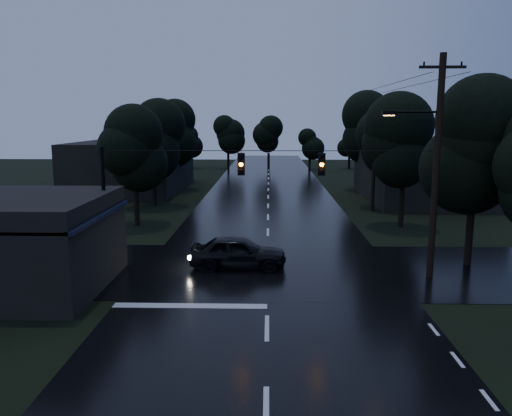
{
  "coord_description": "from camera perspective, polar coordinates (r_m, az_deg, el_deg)",
  "views": [
    {
      "loc": [
        0.04,
        -11.36,
        7.16
      ],
      "look_at": [
        -0.62,
        14.2,
        2.63
      ],
      "focal_mm": 35.0,
      "sensor_mm": 36.0,
      "label": 1
    }
  ],
  "objects": [
    {
      "name": "building_far_left",
      "position": [
        53.44,
        -13.81,
        4.75
      ],
      "size": [
        10.0,
        16.0,
        5.0
      ],
      "primitive_type": "cube",
      "color": "black",
      "rests_on": "ground"
    },
    {
      "name": "tree_left_a",
      "position": [
        34.61,
        -13.76,
        6.58
      ],
      "size": [
        3.92,
        3.92,
        8.26
      ],
      "color": "black",
      "rests_on": "ground"
    },
    {
      "name": "ground",
      "position": [
        13.42,
        1.16,
        -22.19
      ],
      "size": [
        160.0,
        160.0,
        0.0
      ],
      "primitive_type": "plane",
      "color": "black",
      "rests_on": "ground"
    },
    {
      "name": "building_far_right",
      "position": [
        47.71,
        18.51,
        3.56
      ],
      "size": [
        10.0,
        14.0,
        4.4
      ],
      "primitive_type": "cube",
      "color": "black",
      "rests_on": "ground"
    },
    {
      "name": "utility_pole_main",
      "position": [
        23.62,
        19.72,
        4.84
      ],
      "size": [
        3.5,
        0.3,
        10.0
      ],
      "color": "black",
      "rests_on": "ground"
    },
    {
      "name": "tree_left_c",
      "position": [
        52.38,
        -9.92,
        8.62
      ],
      "size": [
        4.48,
        4.48,
        9.44
      ],
      "color": "black",
      "rests_on": "ground"
    },
    {
      "name": "tree_right_b",
      "position": [
        42.46,
        14.63,
        8.15
      ],
      "size": [
        4.48,
        4.48,
        9.44
      ],
      "color": "black",
      "rests_on": "ground"
    },
    {
      "name": "tree_right_a",
      "position": [
        34.57,
        16.62,
        7.07
      ],
      "size": [
        4.2,
        4.2,
        8.85
      ],
      "color": "black",
      "rests_on": "ground"
    },
    {
      "name": "utility_pole_far",
      "position": [
        40.35,
        13.33,
        5.11
      ],
      "size": [
        2.0,
        0.3,
        7.5
      ],
      "color": "black",
      "rests_on": "ground"
    },
    {
      "name": "cross_street",
      "position": [
        24.43,
        1.32,
        -7.0
      ],
      "size": [
        60.0,
        9.0,
        0.02
      ],
      "primitive_type": "cube",
      "color": "black",
      "rests_on": "ground"
    },
    {
      "name": "car",
      "position": [
        24.45,
        -2.05,
        -5.05
      ],
      "size": [
        4.69,
        1.91,
        1.59
      ],
      "primitive_type": "imported",
      "rotation": [
        0.0,
        0.0,
        1.56
      ],
      "color": "black",
      "rests_on": "ground"
    },
    {
      "name": "tree_right_c",
      "position": [
        52.36,
        12.82,
        8.93
      ],
      "size": [
        4.76,
        4.76,
        10.03
      ],
      "color": "black",
      "rests_on": "ground"
    },
    {
      "name": "main_road",
      "position": [
        41.97,
        1.4,
        0.22
      ],
      "size": [
        12.0,
        120.0,
        0.02
      ],
      "primitive_type": "cube",
      "color": "black",
      "rests_on": "ground"
    },
    {
      "name": "tree_corner_near",
      "position": [
        26.34,
        23.86,
        6.66
      ],
      "size": [
        4.48,
        4.48,
        9.44
      ],
      "color": "black",
      "rests_on": "ground"
    },
    {
      "name": "anchor_pole_left",
      "position": [
        23.96,
        -16.9,
        -0.39
      ],
      "size": [
        0.18,
        0.18,
        6.0
      ],
      "primitive_type": "cylinder",
      "color": "black",
      "rests_on": "ground"
    },
    {
      "name": "span_signals",
      "position": [
        22.43,
        2.8,
        5.13
      ],
      "size": [
        15.0,
        0.37,
        1.12
      ],
      "color": "black",
      "rests_on": "ground"
    },
    {
      "name": "tree_left_b",
      "position": [
        42.49,
        -11.75,
        7.76
      ],
      "size": [
        4.2,
        4.2,
        8.85
      ],
      "color": "black",
      "rests_on": "ground"
    }
  ]
}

